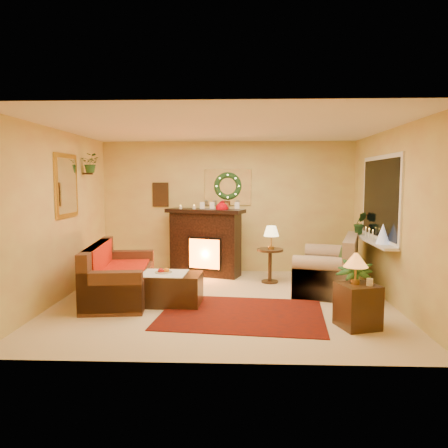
{
  "coord_description": "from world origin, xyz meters",
  "views": [
    {
      "loc": [
        0.27,
        -6.48,
        1.84
      ],
      "look_at": [
        0.0,
        0.35,
        1.15
      ],
      "focal_mm": 35.0,
      "sensor_mm": 36.0,
      "label": 1
    }
  ],
  "objects_px": {
    "side_table_round": "(270,265)",
    "end_table_square": "(358,306)",
    "loveseat": "(327,265)",
    "fireplace": "(205,247)",
    "sofa": "(121,271)",
    "coffee_table": "(164,290)"
  },
  "relations": [
    {
      "from": "side_table_round",
      "to": "end_table_square",
      "type": "xyz_separation_m",
      "value": [
        0.94,
        -2.37,
        -0.05
      ]
    },
    {
      "from": "sofa",
      "to": "coffee_table",
      "type": "distance_m",
      "value": 0.84
    },
    {
      "from": "loveseat",
      "to": "end_table_square",
      "type": "xyz_separation_m",
      "value": [
        0.01,
        -1.89,
        -0.15
      ]
    },
    {
      "from": "sofa",
      "to": "end_table_square",
      "type": "height_order",
      "value": "sofa"
    },
    {
      "from": "loveseat",
      "to": "side_table_round",
      "type": "distance_m",
      "value": 1.05
    },
    {
      "from": "sofa",
      "to": "coffee_table",
      "type": "relative_size",
      "value": 1.81
    },
    {
      "from": "fireplace",
      "to": "side_table_round",
      "type": "height_order",
      "value": "fireplace"
    },
    {
      "from": "sofa",
      "to": "loveseat",
      "type": "distance_m",
      "value": 3.39
    },
    {
      "from": "loveseat",
      "to": "fireplace",
      "type": "bearing_deg",
      "value": 170.66
    },
    {
      "from": "loveseat",
      "to": "coffee_table",
      "type": "height_order",
      "value": "loveseat"
    },
    {
      "from": "fireplace",
      "to": "loveseat",
      "type": "bearing_deg",
      "value": -8.0
    },
    {
      "from": "loveseat",
      "to": "side_table_round",
      "type": "relative_size",
      "value": 2.59
    },
    {
      "from": "fireplace",
      "to": "coffee_table",
      "type": "relative_size",
      "value": 1.22
    },
    {
      "from": "side_table_round",
      "to": "end_table_square",
      "type": "distance_m",
      "value": 2.55
    },
    {
      "from": "loveseat",
      "to": "sofa",
      "type": "bearing_deg",
      "value": -152.42
    },
    {
      "from": "loveseat",
      "to": "coffee_table",
      "type": "bearing_deg",
      "value": -142.97
    },
    {
      "from": "side_table_round",
      "to": "end_table_square",
      "type": "bearing_deg",
      "value": -68.4
    },
    {
      "from": "fireplace",
      "to": "side_table_round",
      "type": "relative_size",
      "value": 2.17
    },
    {
      "from": "fireplace",
      "to": "coffee_table",
      "type": "height_order",
      "value": "fireplace"
    },
    {
      "from": "loveseat",
      "to": "coffee_table",
      "type": "relative_size",
      "value": 1.45
    },
    {
      "from": "end_table_square",
      "to": "sofa",
      "type": "bearing_deg",
      "value": 159.42
    },
    {
      "from": "loveseat",
      "to": "side_table_round",
      "type": "height_order",
      "value": "loveseat"
    }
  ]
}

